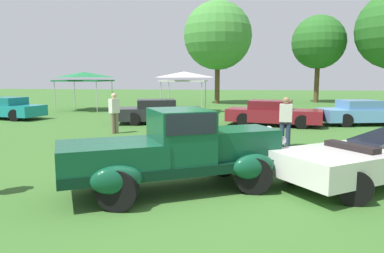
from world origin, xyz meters
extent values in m
plane|color=#386628|center=(0.00, 0.00, 0.00)|extent=(120.00, 120.00, 0.00)
cube|color=black|center=(-0.27, 0.23, 0.56)|extent=(4.72, 3.40, 0.20)
cube|color=#0F472D|center=(0.94, 0.86, 0.94)|extent=(2.01, 1.75, 0.60)
ellipsoid|color=silver|center=(1.71, 1.27, 0.92)|extent=(0.38, 0.53, 0.68)
cube|color=#0F472D|center=(-0.16, 0.28, 1.18)|extent=(1.61, 1.72, 1.04)
cube|color=black|center=(-0.16, 0.28, 1.48)|extent=(1.54, 1.71, 0.40)
cube|color=#0F472D|center=(-1.42, -0.37, 0.86)|extent=(2.42, 2.17, 0.48)
ellipsoid|color=#0F472D|center=(0.67, 1.54, 0.56)|extent=(0.98, 0.75, 0.52)
ellipsoid|color=#0F472D|center=(1.34, 0.26, 0.56)|extent=(0.98, 0.75, 0.52)
ellipsoid|color=#0F472D|center=(-1.75, 0.26, 0.56)|extent=(0.98, 0.75, 0.52)
ellipsoid|color=#0F472D|center=(-1.08, -1.01, 0.56)|extent=(0.98, 0.75, 0.52)
sphere|color=silver|center=(1.55, 1.68, 1.00)|extent=(0.18, 0.18, 0.18)
sphere|color=silver|center=(1.96, 0.90, 1.00)|extent=(0.18, 0.18, 0.18)
cylinder|color=black|center=(0.67, 1.54, 0.38)|extent=(0.76, 0.24, 0.76)
cylinder|color=black|center=(1.34, 0.26, 0.38)|extent=(0.76, 0.24, 0.76)
cylinder|color=black|center=(-1.75, 0.26, 0.38)|extent=(0.76, 0.24, 0.76)
cylinder|color=black|center=(-1.08, -1.01, 0.38)|extent=(0.76, 0.24, 0.76)
cube|color=silver|center=(3.71, 1.15, 0.57)|extent=(4.23, 3.69, 0.52)
cube|color=black|center=(3.91, 1.30, 0.99)|extent=(0.77, 1.05, 0.82)
cube|color=black|center=(3.39, 0.93, 0.81)|extent=(0.92, 1.15, 0.28)
cylinder|color=black|center=(4.30, 2.51, 0.33)|extent=(0.66, 0.20, 0.66)
cylinder|color=black|center=(2.26, 1.08, 0.33)|extent=(0.66, 0.20, 0.66)
cylinder|color=black|center=(3.15, -0.19, 0.33)|extent=(0.66, 0.20, 0.66)
cube|color=teal|center=(-11.81, 11.83, 0.50)|extent=(4.13, 2.53, 0.60)
cube|color=#146A6E|center=(-11.96, 11.87, 1.00)|extent=(1.98, 1.80, 0.44)
cylinder|color=black|center=(-10.86, 10.81, 0.32)|extent=(0.64, 0.22, 0.64)
cube|color=#28282D|center=(-3.01, 11.07, 0.50)|extent=(4.60, 2.77, 0.60)
cube|color=black|center=(-3.17, 11.02, 1.00)|extent=(2.21, 1.90, 0.44)
cylinder|color=black|center=(-1.56, 10.67, 0.32)|extent=(0.64, 0.22, 0.64)
cylinder|color=black|center=(-4.05, 9.98, 0.32)|extent=(0.64, 0.22, 0.64)
cube|color=maroon|center=(2.71, 10.93, 0.50)|extent=(4.77, 2.62, 0.60)
cube|color=maroon|center=(2.54, 10.97, 1.00)|extent=(2.25, 1.84, 0.44)
cylinder|color=black|center=(3.86, 9.88, 0.32)|extent=(0.64, 0.22, 0.64)
cylinder|color=black|center=(1.22, 10.47, 0.32)|extent=(0.64, 0.22, 0.64)
cube|color=#669EDB|center=(7.09, 11.78, 0.50)|extent=(4.42, 2.56, 0.60)
cube|color=#517EAF|center=(6.92, 11.75, 1.00)|extent=(2.10, 1.81, 0.44)
cylinder|color=black|center=(6.04, 10.75, 0.32)|extent=(0.64, 0.22, 0.64)
cylinder|color=#7F7056|center=(-4.20, 7.42, 0.43)|extent=(0.16, 0.16, 0.86)
cylinder|color=#7F7056|center=(-4.09, 7.59, 0.43)|extent=(0.16, 0.16, 0.86)
cube|color=silver|center=(-4.15, 7.51, 1.16)|extent=(0.42, 0.47, 0.60)
sphere|color=tan|center=(-4.15, 7.51, 1.58)|extent=(0.22, 0.22, 0.22)
cylinder|color=#283351|center=(2.68, 5.38, 0.43)|extent=(0.16, 0.16, 0.86)
cylinder|color=#283351|center=(2.48, 5.39, 0.43)|extent=(0.16, 0.16, 0.86)
cube|color=silver|center=(2.58, 5.39, 1.16)|extent=(0.41, 0.26, 0.60)
sphere|color=#936B4C|center=(2.58, 5.39, 1.58)|extent=(0.22, 0.22, 0.22)
cylinder|color=#B7B7BC|center=(-8.37, 18.96, 1.02)|extent=(0.05, 0.05, 2.05)
cylinder|color=#B7B7BC|center=(-8.37, 16.00, 1.02)|extent=(0.05, 0.05, 2.05)
cylinder|color=#B7B7BC|center=(-11.33, 18.96, 1.02)|extent=(0.05, 0.05, 2.05)
cylinder|color=#B7B7BC|center=(-11.33, 16.00, 1.02)|extent=(0.05, 0.05, 2.05)
cube|color=#1E703D|center=(-9.85, 17.48, 2.10)|extent=(3.29, 3.29, 0.10)
pyramid|color=#1E703D|center=(-9.85, 17.48, 2.52)|extent=(3.23, 3.23, 0.38)
cylinder|color=#B7B7BC|center=(-1.33, 18.39, 1.02)|extent=(0.05, 0.05, 2.05)
cylinder|color=#B7B7BC|center=(-1.33, 15.76, 1.02)|extent=(0.05, 0.05, 2.05)
cylinder|color=#B7B7BC|center=(-3.96, 18.39, 1.02)|extent=(0.05, 0.05, 2.05)
cylinder|color=#B7B7BC|center=(-3.96, 15.76, 1.02)|extent=(0.05, 0.05, 2.05)
cube|color=silver|center=(-2.65, 17.07, 2.10)|extent=(2.92, 2.92, 0.10)
pyramid|color=silver|center=(-2.65, 17.07, 2.52)|extent=(2.86, 2.86, 0.38)
cylinder|color=brown|center=(-0.95, 25.44, 2.16)|extent=(0.44, 0.44, 4.32)
sphere|color=#428938|center=(-0.95, 25.44, 5.96)|extent=(5.98, 5.98, 5.98)
cylinder|color=brown|center=(8.13, 27.96, 2.09)|extent=(0.44, 0.44, 4.19)
sphere|color=#286623|center=(8.13, 27.96, 5.52)|extent=(4.86, 4.86, 4.86)
camera|label=1|loc=(1.03, -6.92, 2.35)|focal=33.71mm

